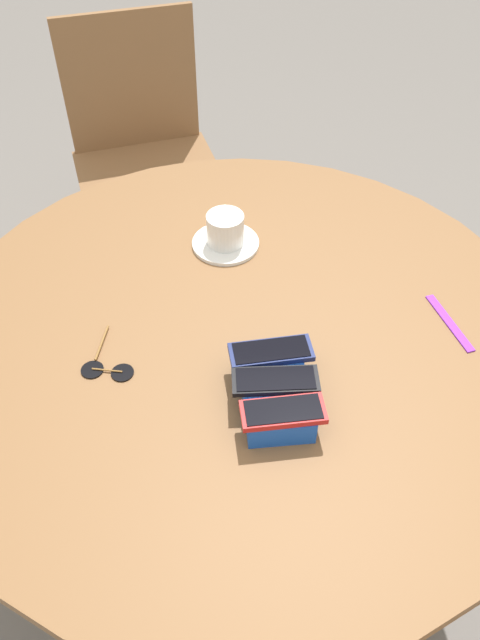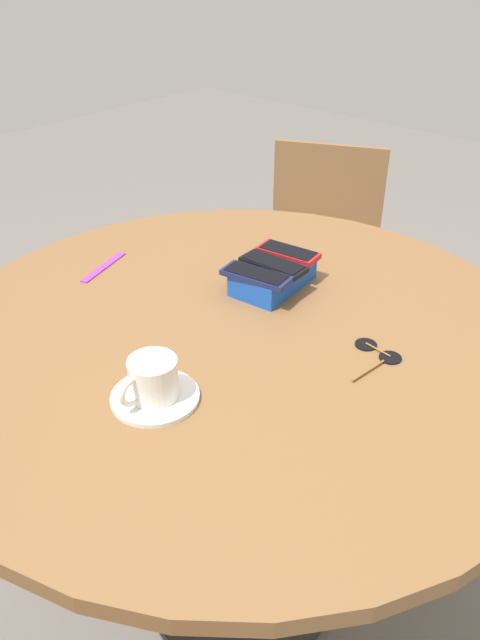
# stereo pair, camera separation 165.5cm
# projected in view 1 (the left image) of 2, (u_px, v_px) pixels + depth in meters

# --- Properties ---
(ground_plane) EXTENTS (8.00, 8.00, 0.00)m
(ground_plane) POSITION_uv_depth(u_px,v_px,m) (240.00, 518.00, 1.69)
(ground_plane) COLOR slate
(round_table) EXTENTS (1.16, 1.16, 0.76)m
(round_table) POSITION_uv_depth(u_px,v_px,m) (240.00, 365.00, 1.22)
(round_table) COLOR #2D2D2D
(round_table) RESTS_ON ground_plane
(phone_box) EXTENTS (0.18, 0.12, 0.05)m
(phone_box) POSITION_uv_depth(u_px,v_px,m) (274.00, 392.00, 1.01)
(phone_box) COLOR blue
(phone_box) RESTS_ON round_table
(phone_red) EXTENTS (0.07, 0.14, 0.01)m
(phone_red) POSITION_uv_depth(u_px,v_px,m) (282.00, 412.00, 0.95)
(phone_red) COLOR red
(phone_red) RESTS_ON phone_box
(phone_black) EXTENTS (0.06, 0.14, 0.01)m
(phone_black) POSITION_uv_depth(u_px,v_px,m) (274.00, 380.00, 0.99)
(phone_black) COLOR black
(phone_black) RESTS_ON phone_box
(phone_navy) EXTENTS (0.08, 0.15, 0.01)m
(phone_navy) POSITION_uv_depth(u_px,v_px,m) (270.00, 352.00, 1.04)
(phone_navy) COLOR navy
(phone_navy) RESTS_ON phone_box
(saucer) EXTENTS (0.14, 0.14, 0.01)m
(saucer) POSITION_uv_depth(u_px,v_px,m) (225.00, 243.00, 1.31)
(saucer) COLOR white
(saucer) RESTS_ON round_table
(coffee_cup) EXTENTS (0.11, 0.08, 0.07)m
(coffee_cup) POSITION_uv_depth(u_px,v_px,m) (225.00, 228.00, 1.28)
(coffee_cup) COLOR white
(coffee_cup) RESTS_ON saucer
(lanyard_strap) EXTENTS (0.15, 0.06, 0.00)m
(lanyard_strap) POSITION_uv_depth(u_px,v_px,m) (449.00, 323.00, 1.15)
(lanyard_strap) COLOR purple
(lanyard_strap) RESTS_ON round_table
(sunglasses) EXTENTS (0.13, 0.09, 0.01)m
(sunglasses) POSITION_uv_depth(u_px,v_px,m) (106.00, 368.00, 1.08)
(sunglasses) COLOR black
(sunglasses) RESTS_ON round_table
(chair_near_window) EXTENTS (0.56, 0.56, 0.91)m
(chair_near_window) POSITION_uv_depth(u_px,v_px,m) (145.00, 161.00, 2.04)
(chair_near_window) COLOR brown
(chair_near_window) RESTS_ON ground_plane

